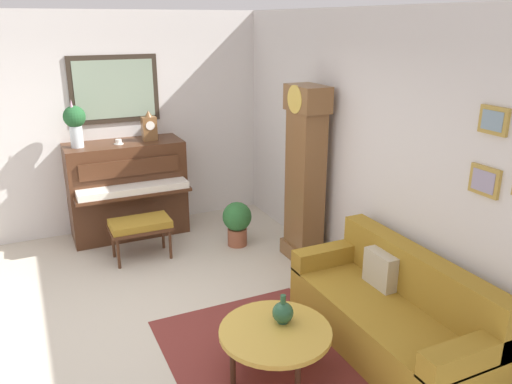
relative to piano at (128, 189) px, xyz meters
The scene contains 14 objects.
ground_plane 2.37m from the piano, 10.58° to the right, with size 6.40×6.00×0.10m, color beige.
wall_left 0.96m from the piano, 132.07° to the right, with size 0.13×4.90×2.80m.
wall_back 3.10m from the piano, 41.46° to the left, with size 5.30×0.13×2.80m.
area_rug 3.30m from the piano, ahead, with size 2.10×1.50×0.01m, color maroon.
piano is the anchor object (origin of this frame).
piano_bench 0.81m from the piano, ahead, with size 0.42×0.70×0.48m.
grandfather_clock 2.34m from the piano, 46.82° to the left, with size 0.52×0.34×2.03m.
couch 3.74m from the piano, 23.80° to the left, with size 1.90×0.80×0.84m.
coffee_table 3.34m from the piano, ahead, with size 0.88×0.88×0.40m.
mantel_clock 0.85m from the piano, 89.57° to the left, with size 0.13×0.18×0.38m.
flower_vase 1.07m from the piano, 89.79° to the right, with size 0.26×0.26×0.58m.
teacup 0.63m from the piano, 56.99° to the right, with size 0.12×0.12×0.06m.
green_jug 3.28m from the piano, ahead, with size 0.17×0.17×0.24m.
potted_plant 1.49m from the piano, 50.68° to the left, with size 0.36×0.36×0.56m.
Camera 1 is at (4.07, -0.71, 2.68)m, focal length 35.65 mm.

